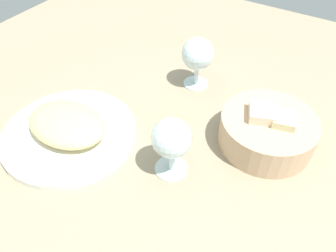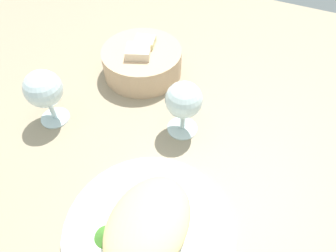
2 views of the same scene
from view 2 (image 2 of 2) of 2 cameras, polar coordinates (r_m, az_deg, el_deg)
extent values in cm
cube|color=gray|center=(64.45, -7.28, -3.07)|extent=(140.00, 140.00, 2.00)
cylinder|color=white|center=(53.06, -3.54, -18.81)|extent=(27.91, 27.91, 1.40)
ellipsoid|color=#EFCA84|center=(50.36, -3.70, -17.60)|extent=(17.66, 12.65, 4.43)
cone|color=#41822A|center=(52.13, -11.48, -19.25)|extent=(3.90, 3.90, 1.42)
cylinder|color=tan|center=(76.06, -4.80, 11.80)|extent=(18.99, 18.99, 6.64)
cube|color=beige|center=(76.31, -4.27, 14.39)|extent=(5.26, 5.61, 4.73)
cube|color=beige|center=(73.09, -5.45, 12.54)|extent=(6.55, 6.85, 5.43)
cylinder|color=silver|center=(64.82, 2.67, -0.31)|extent=(6.36, 6.36, 0.60)
cylinder|color=silver|center=(62.95, 2.75, 1.12)|extent=(1.00, 1.00, 4.33)
sphere|color=silver|center=(58.70, 2.96, 4.87)|extent=(7.33, 7.33, 7.33)
cylinder|color=silver|center=(71.04, -20.21, 1.53)|extent=(6.14, 6.14, 0.60)
cylinder|color=silver|center=(69.34, -20.75, 2.87)|extent=(1.00, 1.00, 4.31)
sphere|color=silver|center=(65.41, -22.18, 6.43)|extent=(7.63, 7.63, 7.63)
camera|label=1|loc=(0.62, 55.58, 34.26)|focal=35.42mm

